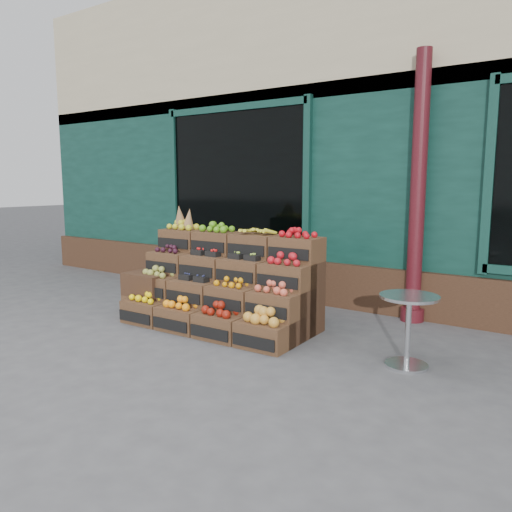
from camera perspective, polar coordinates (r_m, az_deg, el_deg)
The scene contains 6 objects.
ground at distance 5.24m, azimuth -2.61°, elevation -10.37°, with size 60.00×60.00×0.00m, color #4C4C4F.
shop_facade at distance 9.56m, azimuth 16.68°, elevation 12.37°, with size 12.00×6.24×4.80m.
crate_display at distance 5.93m, azimuth -3.63°, elevation -3.82°, with size 2.25×1.14×1.39m.
spare_crates at distance 6.42m, azimuth -12.23°, elevation -4.39°, with size 0.57×0.39×0.56m.
bistro_table at distance 4.79m, azimuth 17.01°, elevation -7.27°, with size 0.54×0.54×0.67m.
shopkeeper at distance 8.41m, azimuth -0.07°, elevation 2.91°, with size 0.64×0.42×1.75m, color #17521A.
Camera 1 is at (3.01, -3.93, 1.69)m, focal length 35.00 mm.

